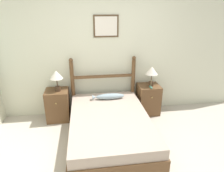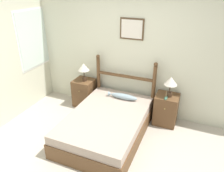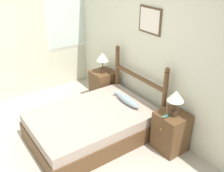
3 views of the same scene
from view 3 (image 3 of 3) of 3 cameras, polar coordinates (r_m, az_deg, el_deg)
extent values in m
plane|color=#B7AD9E|center=(4.18, -11.51, -14.19)|extent=(16.00, 16.00, 0.00)
cube|color=beige|center=(4.35, 8.11, 7.43)|extent=(6.40, 0.06, 2.55)
cube|color=#4C3823|center=(4.18, 8.28, 13.96)|extent=(0.48, 0.02, 0.41)
cube|color=silver|center=(4.17, 8.16, 13.94)|extent=(0.42, 0.01, 0.35)
cube|color=beige|center=(5.42, -22.32, 9.61)|extent=(0.06, 6.40, 2.55)
cube|color=white|center=(5.76, -9.40, 14.33)|extent=(0.01, 1.04, 1.27)
cube|color=silver|center=(5.76, -9.36, 14.32)|extent=(0.01, 0.96, 1.19)
cube|color=brown|center=(4.35, -4.18, -9.28)|extent=(1.32, 1.96, 0.29)
cube|color=tan|center=(4.22, -4.28, -6.79)|extent=(1.28, 1.92, 0.16)
cylinder|color=brown|center=(5.02, 1.15, 1.77)|extent=(0.08, 0.08, 1.15)
sphere|color=brown|center=(4.80, 1.22, 8.35)|extent=(0.08, 0.08, 0.08)
cylinder|color=brown|center=(4.21, 11.18, -4.18)|extent=(0.08, 0.08, 1.15)
sphere|color=brown|center=(3.93, 11.96, 3.42)|extent=(0.08, 0.08, 0.08)
cube|color=brown|center=(4.48, 5.86, 1.91)|extent=(1.24, 0.05, 0.05)
cube|color=brown|center=(5.30, -1.97, 0.06)|extent=(0.44, 0.42, 0.62)
sphere|color=tan|center=(5.14, -4.05, 0.78)|extent=(0.02, 0.02, 0.02)
cube|color=brown|center=(4.10, 12.68, -9.67)|extent=(0.44, 0.42, 0.62)
sphere|color=tan|center=(3.88, 10.62, -9.24)|extent=(0.02, 0.02, 0.02)
cylinder|color=#422D1E|center=(5.12, -2.02, 3.41)|extent=(0.11, 0.11, 0.09)
cylinder|color=#422D1E|center=(5.07, -2.05, 4.71)|extent=(0.02, 0.02, 0.16)
cone|color=beige|center=(5.01, -2.08, 6.40)|extent=(0.24, 0.24, 0.16)
cylinder|color=#422D1E|center=(3.87, 13.27, -5.73)|extent=(0.11, 0.11, 0.09)
cylinder|color=#422D1E|center=(3.81, 13.47, -4.15)|extent=(0.02, 0.02, 0.16)
cone|color=beige|center=(3.73, 13.73, -2.05)|extent=(0.24, 0.24, 0.16)
ellipsoid|color=#386651|center=(3.83, 11.68, -6.37)|extent=(0.06, 0.16, 0.04)
cylinder|color=#997F56|center=(3.79, 11.80, -5.29)|extent=(0.01, 0.01, 0.14)
ellipsoid|color=#8499A3|center=(4.39, 3.50, -3.21)|extent=(0.56, 0.14, 0.11)
cone|color=#8499A3|center=(4.60, 1.12, -1.63)|extent=(0.07, 0.10, 0.10)
camera|label=1|loc=(3.64, -52.63, 7.08)|focal=32.00mm
camera|label=2|loc=(2.10, -73.68, 5.96)|focal=35.00mm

